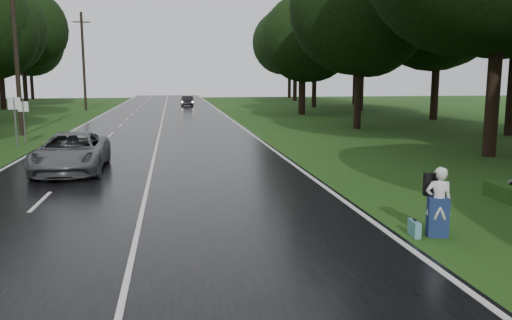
% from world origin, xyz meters
% --- Properties ---
extents(ground, '(160.00, 160.00, 0.00)m').
position_xyz_m(ground, '(0.00, 0.00, 0.00)').
color(ground, '#224614').
rests_on(ground, ground).
extents(road, '(12.00, 140.00, 0.04)m').
position_xyz_m(road, '(0.00, 20.00, 0.02)').
color(road, black).
rests_on(road, ground).
extents(lane_center, '(0.12, 140.00, 0.01)m').
position_xyz_m(lane_center, '(0.00, 20.00, 0.04)').
color(lane_center, silver).
rests_on(lane_center, road).
extents(grey_car, '(2.55, 5.39, 1.49)m').
position_xyz_m(grey_car, '(-2.98, 6.92, 0.78)').
color(grey_car, '#57595D').
rests_on(grey_car, road).
extents(far_car, '(1.52, 3.87, 1.26)m').
position_xyz_m(far_car, '(2.66, 51.37, 0.67)').
color(far_car, black).
rests_on(far_car, road).
extents(hitchhiker, '(0.68, 0.64, 1.64)m').
position_xyz_m(hitchhiker, '(6.85, -2.84, 0.76)').
color(hitchhiker, silver).
rests_on(hitchhiker, ground).
extents(suitcase, '(0.20, 0.52, 0.36)m').
position_xyz_m(suitcase, '(6.35, -2.75, 0.18)').
color(suitcase, teal).
rests_on(suitcase, ground).
extents(utility_pole_mid, '(1.80, 0.28, 10.37)m').
position_xyz_m(utility_pole_mid, '(-8.50, 20.69, 0.00)').
color(utility_pole_mid, black).
rests_on(utility_pole_mid, ground).
extents(utility_pole_far, '(1.80, 0.28, 10.46)m').
position_xyz_m(utility_pole_far, '(-8.50, 45.62, 0.00)').
color(utility_pole_far, black).
rests_on(utility_pole_far, ground).
extents(road_sign_a, '(0.62, 0.10, 2.60)m').
position_xyz_m(road_sign_a, '(-7.20, 14.95, 0.00)').
color(road_sign_a, white).
rests_on(road_sign_a, ground).
extents(road_sign_b, '(0.55, 0.10, 2.31)m').
position_xyz_m(road_sign_b, '(-7.20, 16.54, 0.00)').
color(road_sign_b, white).
rests_on(road_sign_b, ground).
extents(tree_left_f, '(9.70, 9.70, 15.16)m').
position_xyz_m(tree_left_f, '(-17.92, 48.76, 0.00)').
color(tree_left_f, black).
rests_on(tree_left_f, ground).
extents(tree_right_c, '(11.09, 11.09, 17.33)m').
position_xyz_m(tree_right_c, '(15.31, 8.14, 0.00)').
color(tree_right_c, black).
rests_on(tree_right_c, ground).
extents(tree_right_d, '(9.46, 9.46, 14.79)m').
position_xyz_m(tree_right_d, '(13.79, 21.50, 0.00)').
color(tree_right_d, black).
rests_on(tree_right_d, ground).
extents(tree_right_e, '(7.97, 7.97, 12.45)m').
position_xyz_m(tree_right_e, '(13.33, 35.73, 0.00)').
color(tree_right_e, black).
rests_on(tree_right_e, ground).
extents(tree_right_f, '(9.79, 9.79, 15.30)m').
position_xyz_m(tree_right_f, '(17.69, 47.12, 0.00)').
color(tree_right_f, black).
rests_on(tree_right_f, ground).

